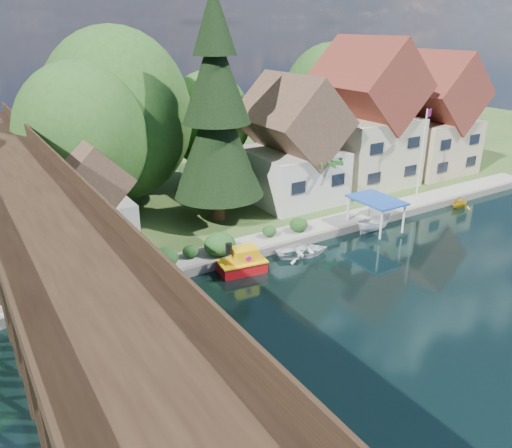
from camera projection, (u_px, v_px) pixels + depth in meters
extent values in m
plane|color=black|center=(351.00, 301.00, 29.75)|extent=(140.00, 140.00, 0.00)
cube|color=#315120|center=(146.00, 167.00, 56.35)|extent=(140.00, 52.00, 0.50)
cube|color=slate|center=(319.00, 237.00, 37.89)|extent=(60.00, 0.40, 0.62)
cube|color=gray|center=(329.00, 223.00, 39.81)|extent=(50.00, 2.60, 0.06)
cube|color=black|center=(111.00, 422.00, 15.34)|extent=(4.00, 0.36, 8.00)
cube|color=black|center=(84.00, 366.00, 17.85)|extent=(4.00, 0.36, 8.00)
cube|color=black|center=(63.00, 324.00, 20.37)|extent=(4.00, 0.36, 8.00)
cube|color=black|center=(48.00, 291.00, 22.88)|extent=(4.00, 0.36, 8.00)
cube|color=black|center=(35.00, 264.00, 25.39)|extent=(4.00, 0.36, 8.00)
cube|color=black|center=(24.00, 242.00, 27.90)|extent=(4.00, 0.36, 8.00)
cube|color=black|center=(16.00, 224.00, 30.42)|extent=(4.00, 0.36, 8.00)
cube|color=black|center=(8.00, 209.00, 32.93)|extent=(4.00, 0.36, 8.00)
cube|color=black|center=(2.00, 196.00, 35.44)|extent=(4.00, 0.36, 8.00)
cube|color=black|center=(61.00, 185.00, 24.42)|extent=(0.35, 44.00, 0.35)
cube|color=black|center=(21.00, 184.00, 23.45)|extent=(4.00, 44.00, 0.30)
cube|color=black|center=(63.00, 167.00, 24.22)|extent=(0.12, 44.00, 0.80)
cube|color=beige|center=(290.00, 175.00, 44.73)|extent=(7.50, 8.00, 4.50)
cube|color=#4E3529|center=(292.00, 119.00, 42.87)|extent=(7.64, 8.64, 7.64)
cube|color=black|center=(299.00, 188.00, 40.44)|extent=(1.35, 0.08, 1.00)
cube|color=black|center=(338.00, 180.00, 42.51)|extent=(1.35, 0.08, 1.00)
cube|color=#C2BB97|center=(362.00, 150.00, 49.18)|extent=(8.50, 8.50, 6.50)
cube|color=maroon|center=(367.00, 84.00, 46.82)|extent=(8.65, 9.18, 8.65)
cube|color=black|center=(376.00, 159.00, 44.52)|extent=(1.53, 0.08, 1.00)
cube|color=black|center=(413.00, 153.00, 46.86)|extent=(1.53, 0.08, 1.00)
cube|color=tan|center=(427.00, 145.00, 53.41)|extent=(8.00, 8.00, 5.50)
cube|color=maroon|center=(434.00, 91.00, 51.30)|extent=(8.15, 8.64, 8.15)
cube|color=black|center=(445.00, 153.00, 49.03)|extent=(1.44, 0.08, 1.00)
cube|color=black|center=(473.00, 147.00, 51.24)|extent=(1.44, 0.08, 1.00)
cube|color=beige|center=(94.00, 225.00, 34.87)|extent=(5.00, 5.00, 3.50)
cube|color=#4E3529|center=(88.00, 177.00, 33.54)|extent=(5.09, 5.40, 5.09)
cube|color=black|center=(83.00, 240.00, 32.12)|extent=(0.90, 0.08, 1.00)
cube|color=black|center=(125.00, 231.00, 33.50)|extent=(0.90, 0.08, 1.00)
cylinder|color=#382314|center=(90.00, 198.00, 38.71)|extent=(0.50, 0.50, 4.50)
ellipsoid|color=#264D1B|center=(82.00, 138.00, 36.93)|extent=(4.40, 4.40, 5.06)
cylinder|color=#382314|center=(124.00, 175.00, 43.74)|extent=(0.50, 0.50, 4.95)
ellipsoid|color=#264D1B|center=(117.00, 115.00, 41.78)|extent=(5.00, 5.00, 5.75)
cylinder|color=#382314|center=(210.00, 164.00, 49.13)|extent=(0.50, 0.50, 4.05)
ellipsoid|color=#264D1B|center=(208.00, 120.00, 47.52)|extent=(4.00, 4.00, 4.60)
cylinder|color=#382314|center=(328.00, 143.00, 56.43)|extent=(0.50, 0.50, 4.50)
ellipsoid|color=#264D1B|center=(330.00, 100.00, 54.65)|extent=(4.60, 4.60, 5.29)
cylinder|color=#382314|center=(404.00, 145.00, 57.40)|extent=(0.50, 0.50, 3.60)
ellipsoid|color=#264D1B|center=(408.00, 112.00, 55.98)|extent=(3.80, 3.80, 4.37)
ellipsoid|color=#163E17|center=(164.00, 256.00, 32.56)|extent=(1.98, 1.98, 1.53)
ellipsoid|color=#163E17|center=(190.00, 250.00, 33.84)|extent=(1.54, 1.54, 1.19)
ellipsoid|color=#163E17|center=(220.00, 243.00, 34.34)|extent=(2.20, 2.20, 1.70)
ellipsoid|color=#163E17|center=(118.00, 267.00, 31.27)|extent=(1.76, 1.76, 1.36)
ellipsoid|color=#163E17|center=(269.00, 230.00, 37.12)|extent=(1.54, 1.54, 1.19)
ellipsoid|color=#163E17|center=(299.00, 223.00, 38.09)|extent=(1.76, 1.76, 1.36)
cylinder|color=#382314|center=(219.00, 200.00, 40.14)|extent=(0.97, 0.97, 3.25)
cone|color=black|center=(217.00, 141.00, 38.31)|extent=(7.15, 7.15, 8.66)
cone|color=black|center=(215.00, 75.00, 36.48)|extent=(5.20, 5.20, 7.04)
cone|color=black|center=(214.00, 19.00, 35.06)|extent=(3.25, 3.25, 4.87)
cylinder|color=#382314|center=(322.00, 186.00, 42.38)|extent=(0.40, 0.40, 3.98)
ellipsoid|color=#1D531B|center=(324.00, 161.00, 41.57)|extent=(3.98, 3.98, 0.91)
cylinder|color=white|center=(422.00, 154.00, 44.54)|extent=(0.11, 0.11, 8.02)
cube|color=#9D0C0B|center=(429.00, 113.00, 43.68)|extent=(1.08, 0.47, 0.69)
cube|color=#AF0B11|center=(242.00, 267.00, 33.08)|extent=(3.23, 2.03, 0.81)
cube|color=#EEAF0C|center=(242.00, 261.00, 32.91)|extent=(3.34, 2.14, 0.10)
cube|color=#EEAF0C|center=(245.00, 255.00, 32.83)|extent=(1.77, 1.43, 1.01)
cylinder|color=black|center=(229.00, 249.00, 32.16)|extent=(0.44, 0.44, 0.71)
cylinder|color=#AD0D82|center=(249.00, 259.00, 32.30)|extent=(0.37, 0.13, 0.36)
cylinder|color=#AD0D82|center=(241.00, 251.00, 33.36)|extent=(0.37, 0.13, 0.36)
cylinder|color=#AD0D82|center=(256.00, 253.00, 33.14)|extent=(0.13, 0.37, 0.36)
imported|color=silver|center=(302.00, 250.00, 35.50)|extent=(4.45, 3.71, 0.79)
imported|color=white|center=(374.00, 223.00, 39.49)|extent=(3.41, 1.33, 1.31)
cube|color=#1A49AE|center=(377.00, 200.00, 38.75)|extent=(2.95, 4.24, 0.16)
cylinder|color=white|center=(404.00, 218.00, 38.31)|extent=(0.16, 0.16, 2.36)
cylinder|color=white|center=(370.00, 205.00, 41.22)|extent=(0.16, 0.16, 2.36)
cylinder|color=white|center=(381.00, 224.00, 37.17)|extent=(0.16, 0.16, 2.36)
cylinder|color=white|center=(348.00, 210.00, 40.08)|extent=(0.16, 0.16, 2.36)
imported|color=gold|center=(460.00, 201.00, 44.59)|extent=(2.56, 2.28, 1.23)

